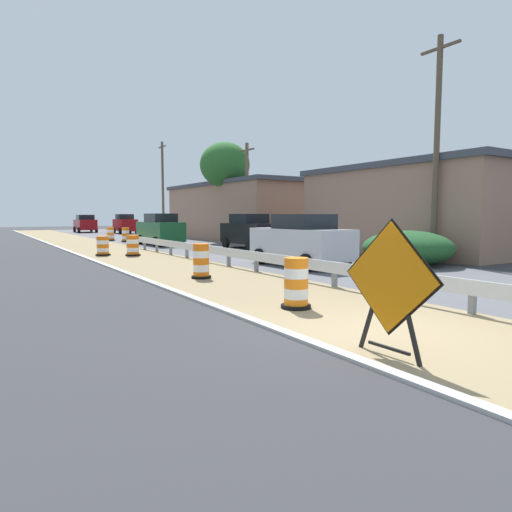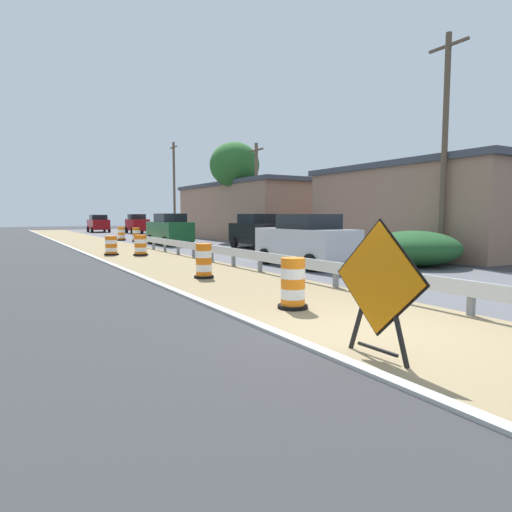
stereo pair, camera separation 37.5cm
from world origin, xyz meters
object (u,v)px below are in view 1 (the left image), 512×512
object	(u,v)px
traffic_barrel_nearest	(296,285)
utility_pole_mid	(247,191)
traffic_barrel_mid	(133,247)
car_lead_far_lane	(160,229)
car_mid_far_lane	(250,231)
utility_pole_near	(437,147)
traffic_barrel_farthest	(110,235)
traffic_barrel_farther	(126,235)
traffic_barrel_far	(103,247)
car_trailing_far_lane	(85,224)
utility_pole_far	(163,187)
traffic_barrel_close	(201,263)
warning_sign_diamond	(390,283)
car_lead_near_lane	(301,240)
car_trailing_near_lane	(125,224)

from	to	relation	value
traffic_barrel_nearest	utility_pole_mid	xyz separation A→B (m)	(10.80, 19.79, 3.19)
traffic_barrel_mid	car_lead_far_lane	xyz separation A→B (m)	(3.96, 6.89, 0.59)
car_mid_far_lane	utility_pole_near	distance (m)	11.56
car_lead_far_lane	traffic_barrel_mid	bearing A→B (deg)	150.25
traffic_barrel_nearest	car_lead_far_lane	size ratio (longest dim) A/B	0.23
traffic_barrel_farthest	utility_pole_near	world-z (taller)	utility_pole_near
utility_pole_mid	traffic_barrel_farther	bearing A→B (deg)	138.76
traffic_barrel_far	traffic_barrel_farther	bearing A→B (deg)	68.51
car_trailing_far_lane	utility_pole_far	bearing A→B (deg)	-150.78
traffic_barrel_close	traffic_barrel_farthest	distance (m)	22.97
car_trailing_far_lane	warning_sign_diamond	bearing A→B (deg)	174.71
car_lead_far_lane	car_trailing_far_lane	bearing A→B (deg)	-0.87
car_lead_far_lane	traffic_barrel_farther	bearing A→B (deg)	10.46
traffic_barrel_close	car_lead_near_lane	distance (m)	4.86
warning_sign_diamond	car_lead_near_lane	distance (m)	11.16
traffic_barrel_farther	car_trailing_far_lane	distance (m)	20.85
warning_sign_diamond	car_lead_far_lane	bearing A→B (deg)	-104.54
traffic_barrel_far	utility_pole_mid	world-z (taller)	utility_pole_mid
traffic_barrel_far	car_trailing_far_lane	world-z (taller)	car_trailing_far_lane
utility_pole_mid	utility_pole_near	bearing A→B (deg)	-90.68
traffic_barrel_close	car_trailing_far_lane	bearing A→B (deg)	83.21
warning_sign_diamond	traffic_barrel_farthest	size ratio (longest dim) A/B	1.85
warning_sign_diamond	traffic_barrel_farthest	distance (m)	31.59
warning_sign_diamond	traffic_barrel_close	xyz separation A→B (m)	(1.15, 8.53, -0.56)
traffic_barrel_mid	car_trailing_near_lane	world-z (taller)	car_trailing_near_lane
warning_sign_diamond	utility_pole_mid	distance (m)	26.03
car_trailing_near_lane	utility_pole_far	distance (m)	6.58
traffic_barrel_farthest	car_lead_far_lane	size ratio (longest dim) A/B	0.22
car_lead_near_lane	car_lead_far_lane	bearing A→B (deg)	-0.52
traffic_barrel_far	car_mid_far_lane	bearing A→B (deg)	-0.64
car_trailing_near_lane	utility_pole_near	world-z (taller)	utility_pole_near
traffic_barrel_farthest	utility_pole_far	world-z (taller)	utility_pole_far
traffic_barrel_close	car_trailing_near_lane	xyz separation A→B (m)	(7.86, 35.60, 0.55)
utility_pole_far	traffic_barrel_farthest	bearing A→B (deg)	-132.53
traffic_barrel_farther	utility_pole_near	distance (m)	23.01
traffic_barrel_far	car_lead_near_lane	xyz separation A→B (m)	(5.41, -8.88, 0.59)
car_trailing_near_lane	car_mid_far_lane	bearing A→B (deg)	1.62
traffic_barrel_close	car_lead_far_lane	distance (m)	16.41
utility_pole_near	traffic_barrel_mid	bearing A→B (deg)	135.19
traffic_barrel_farther	traffic_barrel_farthest	xyz separation A→B (m)	(-0.59, 2.11, -0.00)
car_mid_far_lane	utility_pole_mid	size ratio (longest dim) A/B	0.61
traffic_barrel_nearest	utility_pole_mid	size ratio (longest dim) A/B	0.15
traffic_barrel_farther	car_mid_far_lane	world-z (taller)	car_mid_far_lane
car_mid_far_lane	utility_pole_near	world-z (taller)	utility_pole_near
traffic_barrel_mid	traffic_barrel_farther	world-z (taller)	traffic_barrel_farther
traffic_barrel_mid	traffic_barrel_nearest	bearing A→B (deg)	-93.18
traffic_barrel_mid	traffic_barrel_far	size ratio (longest dim) A/B	1.07
car_lead_near_lane	traffic_barrel_farther	bearing A→B (deg)	1.83
car_mid_far_lane	car_lead_far_lane	bearing A→B (deg)	-150.53
traffic_barrel_mid	traffic_barrel_farthest	distance (m)	14.12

